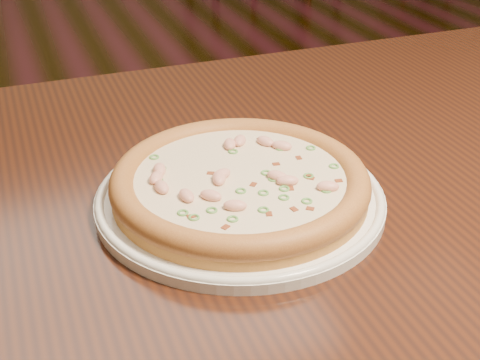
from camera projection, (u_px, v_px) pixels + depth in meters
name	position (u px, v px, depth m)	size (l,w,h in m)	color
hero_table	(313.00, 232.00, 0.87)	(1.20, 0.80, 0.75)	black
plate	(240.00, 197.00, 0.74)	(0.32, 0.32, 0.02)	white
pizza	(240.00, 182.00, 0.73)	(0.28, 0.28, 0.03)	#C2843C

